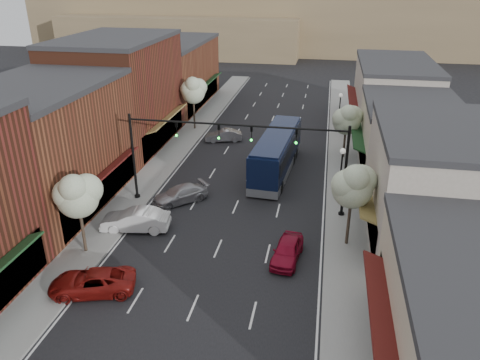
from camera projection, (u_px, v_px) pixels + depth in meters
The scene contains 27 objects.
ground at pixel (211, 266), 28.93m from camera, with size 160.00×160.00×0.00m, color black.
sidewalk_left at pixel (174, 152), 46.88m from camera, with size 2.80×73.00×0.15m, color gray.
sidewalk_right at pixel (344, 163), 44.06m from camera, with size 2.80×73.00×0.15m, color gray.
curb_left at pixel (187, 152), 46.65m from camera, with size 0.25×73.00×0.17m, color gray.
curb_right at pixel (329, 162), 44.30m from camera, with size 0.25×73.00×0.17m, color gray.
bldg_left_midnear at pixel (43, 147), 34.78m from camera, with size 10.14×14.10×9.40m.
bldg_left_midfar at pixel (120, 93), 47.02m from camera, with size 10.14×14.10×10.90m.
bldg_left_far at pixel (171, 74), 61.86m from camera, with size 10.14×18.10×8.40m.
bldg_right_midnear at pixel (436, 186), 30.39m from camera, with size 9.14×12.10×7.90m.
bldg_right_midfar at pixel (408, 137), 41.45m from camera, with size 9.14×12.10×6.40m.
bldg_right_far at pixel (392, 94), 53.79m from camera, with size 9.14×16.10×7.40m.
hill_far at pixel (304, 21), 107.10m from camera, with size 120.00×30.00×12.00m, color #7A6647.
hill_near at pixel (185, 34), 101.37m from camera, with size 50.00×20.00×8.00m, color #7A6647.
signal_mast_right at pixel (313, 156), 33.25m from camera, with size 8.22×0.46×7.00m.
signal_mast_left at pixel (162, 146), 35.14m from camera, with size 8.22×0.46×7.00m.
tree_right_near at pixel (353, 185), 29.23m from camera, with size 2.85×2.65×5.95m.
tree_right_far at pixel (347, 119), 43.75m from camera, with size 2.85×2.65×5.43m.
tree_left_near at pixel (77, 194), 28.53m from camera, with size 2.85×2.65×5.69m.
tree_left_far at pixel (193, 90), 51.67m from camera, with size 2.85×2.65×6.13m.
lamp_post_near at pixel (341, 166), 35.79m from camera, with size 0.44×0.44×4.44m.
lamp_post_far at pixel (340, 106), 51.47m from camera, with size 0.44×0.44×4.44m.
coach_bus at pixel (277, 152), 41.55m from camera, with size 3.49×12.03×3.63m.
red_hatchback at pixel (287, 250), 29.27m from camera, with size 1.60×3.98×1.35m, color maroon.
parked_car_a at pixel (92, 282), 26.32m from camera, with size 2.21×4.80×1.33m, color maroon.
parked_car_b at pixel (135, 220), 32.61m from camera, with size 1.66×4.77×1.57m, color silver.
parked_car_c at pixel (180, 194), 36.63m from camera, with size 1.83×4.50×1.31m, color #A8A7AD.
parked_car_e at pixel (223, 135), 49.68m from camera, with size 1.35×3.88×1.28m, color gray.
Camera 1 is at (6.25, -23.44, 16.74)m, focal length 35.00 mm.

